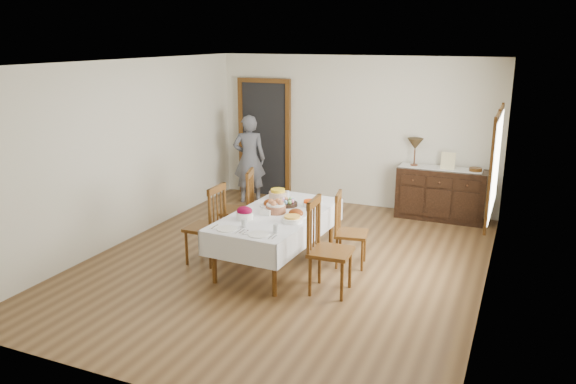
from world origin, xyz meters
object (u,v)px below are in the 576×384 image
at_px(chair_right_near, 326,246).
at_px(person, 249,156).
at_px(dining_table, 277,219).
at_px(chair_right_far, 348,229).
at_px(sideboard, 441,194).
at_px(chair_left_near, 208,224).
at_px(chair_left_far, 240,207).
at_px(table_lamp, 415,145).

bearing_deg(chair_right_near, person, 36.92).
bearing_deg(dining_table, chair_right_near, -28.64).
height_order(chair_right_far, person, person).
xyz_separation_m(chair_right_near, sideboard, (0.81, 3.32, -0.14)).
height_order(chair_left_near, chair_left_far, chair_left_far).
distance_m(sideboard, person, 3.37).
distance_m(chair_right_far, table_lamp, 2.61).
distance_m(chair_right_near, chair_right_far, 0.87).
xyz_separation_m(chair_right_near, table_lamp, (0.34, 3.35, 0.63)).
xyz_separation_m(chair_left_near, chair_right_far, (1.70, 0.64, -0.05)).
distance_m(chair_left_far, table_lamp, 3.13).
bearing_deg(chair_left_far, dining_table, 41.18).
bearing_deg(chair_left_near, chair_left_far, 177.11).
relative_size(chair_left_near, sideboard, 0.76).
relative_size(chair_right_far, sideboard, 0.69).
height_order(dining_table, chair_left_far, chair_left_far).
bearing_deg(sideboard, chair_left_near, -129.16).
distance_m(sideboard, table_lamp, 0.91).
relative_size(dining_table, chair_right_near, 1.87).
height_order(dining_table, person, person).
bearing_deg(dining_table, chair_left_near, -157.25).
distance_m(chair_left_near, chair_left_far, 0.82).
bearing_deg(sideboard, table_lamp, 175.86).
bearing_deg(sideboard, chair_left_far, -137.46).
height_order(chair_left_near, person, person).
xyz_separation_m(chair_right_near, chair_right_far, (-0.01, 0.86, -0.07)).
bearing_deg(sideboard, person, -174.33).
height_order(chair_right_far, table_lamp, table_lamp).
bearing_deg(dining_table, chair_left_far, 150.66).
relative_size(chair_right_near, sideboard, 0.80).
relative_size(person, table_lamp, 3.66).
relative_size(chair_left_near, person, 0.63).
height_order(dining_table, chair_left_near, chair_left_near).
relative_size(chair_right_near, chair_right_far, 1.15).
height_order(chair_right_far, sideboard, chair_right_far).
distance_m(chair_right_near, table_lamp, 3.43).
distance_m(dining_table, person, 2.97).
bearing_deg(sideboard, chair_right_near, -103.77).
distance_m(chair_left_near, chair_right_far, 1.82).
bearing_deg(chair_left_far, chair_right_near, 41.54).
bearing_deg(chair_left_far, person, -173.12).
height_order(dining_table, chair_right_far, chair_right_far).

